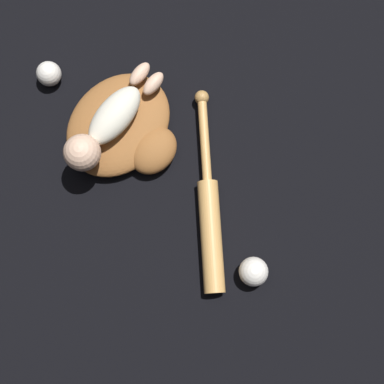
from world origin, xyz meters
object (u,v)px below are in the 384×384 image
baseball (253,272)px  baseball_spare (49,74)px  baby_figure (105,126)px  baseball_bat (210,215)px  baseball_glove (124,129)px

baseball → baseball_spare: bearing=-101.4°
baby_figure → baseball_bat: (0.04, 0.36, -0.09)m
baseball_bat → baseball_glove: bearing=-102.4°
baby_figure → baseball_bat: bearing=84.3°
baseball_glove → baseball: baseball is taller
baseball_glove → baby_figure: 0.09m
baby_figure → baseball_bat: size_ratio=0.76×
baseball_bat → baseball: 0.20m
baby_figure → baseball: size_ratio=4.60×
baseball_spare → baseball_bat: bearing=81.4°
baby_figure → baseball: bearing=79.2°
baseball → baseball_spare: 0.81m
baseball_spare → baseball: bearing=78.6°
baseball_spare → baseball_glove: bearing=86.1°
baseball_bat → baseball_spare: 0.62m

